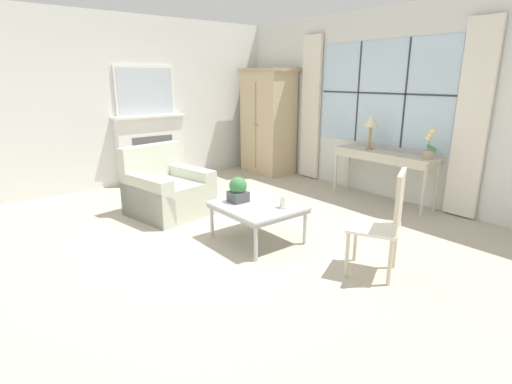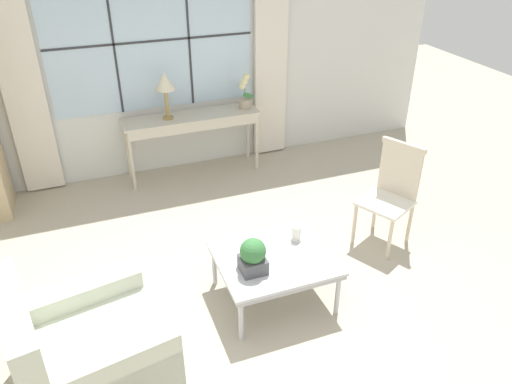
{
  "view_description": "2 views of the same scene",
  "coord_description": "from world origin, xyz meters",
  "px_view_note": "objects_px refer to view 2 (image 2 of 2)",
  "views": [
    {
      "loc": [
        3.68,
        -2.34,
        1.79
      ],
      "look_at": [
        0.41,
        0.25,
        0.6
      ],
      "focal_mm": 28.0,
      "sensor_mm": 36.0,
      "label": 1
    },
    {
      "loc": [
        -0.9,
        -2.63,
        2.91
      ],
      "look_at": [
        0.3,
        0.54,
        0.92
      ],
      "focal_mm": 35.0,
      "sensor_mm": 36.0,
      "label": 2
    }
  ],
  "objects_px": {
    "coffee_table": "(274,261)",
    "table_lamp": "(165,84)",
    "pillar_candle": "(296,234)",
    "potted_orchid": "(245,95)",
    "potted_plant_small": "(253,256)",
    "side_chair_wooden": "(392,189)",
    "console_table": "(192,122)",
    "armchair_upholstered": "(88,353)"
  },
  "relations": [
    {
      "from": "coffee_table",
      "to": "table_lamp",
      "type": "bearing_deg",
      "value": 97.43
    },
    {
      "from": "table_lamp",
      "to": "coffee_table",
      "type": "height_order",
      "value": "table_lamp"
    },
    {
      "from": "coffee_table",
      "to": "pillar_candle",
      "type": "xyz_separation_m",
      "value": [
        0.26,
        0.15,
        0.1
      ]
    },
    {
      "from": "potted_orchid",
      "to": "coffee_table",
      "type": "bearing_deg",
      "value": -104.33
    },
    {
      "from": "potted_orchid",
      "to": "potted_plant_small",
      "type": "bearing_deg",
      "value": -108.38
    },
    {
      "from": "potted_plant_small",
      "to": "pillar_candle",
      "type": "relative_size",
      "value": 2.01
    },
    {
      "from": "side_chair_wooden",
      "to": "pillar_candle",
      "type": "height_order",
      "value": "side_chair_wooden"
    },
    {
      "from": "pillar_candle",
      "to": "table_lamp",
      "type": "bearing_deg",
      "value": 104.29
    },
    {
      "from": "side_chair_wooden",
      "to": "potted_orchid",
      "type": "bearing_deg",
      "value": 110.25
    },
    {
      "from": "console_table",
      "to": "table_lamp",
      "type": "height_order",
      "value": "table_lamp"
    },
    {
      "from": "table_lamp",
      "to": "potted_orchid",
      "type": "relative_size",
      "value": 1.28
    },
    {
      "from": "potted_orchid",
      "to": "potted_plant_small",
      "type": "relative_size",
      "value": 1.46
    },
    {
      "from": "armchair_upholstered",
      "to": "potted_orchid",
      "type": "bearing_deg",
      "value": 52.85
    },
    {
      "from": "potted_orchid",
      "to": "table_lamp",
      "type": "bearing_deg",
      "value": -179.74
    },
    {
      "from": "table_lamp",
      "to": "potted_plant_small",
      "type": "bearing_deg",
      "value": -87.85
    },
    {
      "from": "console_table",
      "to": "coffee_table",
      "type": "height_order",
      "value": "console_table"
    },
    {
      "from": "armchair_upholstered",
      "to": "potted_plant_small",
      "type": "bearing_deg",
      "value": 11.51
    },
    {
      "from": "table_lamp",
      "to": "side_chair_wooden",
      "type": "bearing_deg",
      "value": -50.2
    },
    {
      "from": "potted_orchid",
      "to": "potted_plant_small",
      "type": "distance_m",
      "value": 2.69
    },
    {
      "from": "console_table",
      "to": "potted_plant_small",
      "type": "height_order",
      "value": "console_table"
    },
    {
      "from": "side_chair_wooden",
      "to": "armchair_upholstered",
      "type": "bearing_deg",
      "value": -165.02
    },
    {
      "from": "armchair_upholstered",
      "to": "side_chair_wooden",
      "type": "bearing_deg",
      "value": 14.98
    },
    {
      "from": "pillar_candle",
      "to": "side_chair_wooden",
      "type": "bearing_deg",
      "value": 12.92
    },
    {
      "from": "coffee_table",
      "to": "pillar_candle",
      "type": "distance_m",
      "value": 0.32
    },
    {
      "from": "potted_orchid",
      "to": "side_chair_wooden",
      "type": "height_order",
      "value": "potted_orchid"
    },
    {
      "from": "console_table",
      "to": "armchair_upholstered",
      "type": "height_order",
      "value": "armchair_upholstered"
    },
    {
      "from": "armchair_upholstered",
      "to": "side_chair_wooden",
      "type": "relative_size",
      "value": 1.07
    },
    {
      "from": "table_lamp",
      "to": "armchair_upholstered",
      "type": "xyz_separation_m",
      "value": [
        -1.18,
        -2.79,
        -0.86
      ]
    },
    {
      "from": "potted_orchid",
      "to": "coffee_table",
      "type": "distance_m",
      "value": 2.56
    },
    {
      "from": "potted_orchid",
      "to": "pillar_candle",
      "type": "height_order",
      "value": "potted_orchid"
    },
    {
      "from": "armchair_upholstered",
      "to": "coffee_table",
      "type": "height_order",
      "value": "armchair_upholstered"
    },
    {
      "from": "armchair_upholstered",
      "to": "side_chair_wooden",
      "type": "height_order",
      "value": "side_chair_wooden"
    },
    {
      "from": "console_table",
      "to": "potted_plant_small",
      "type": "distance_m",
      "value": 2.54
    },
    {
      "from": "table_lamp",
      "to": "potted_plant_small",
      "type": "xyz_separation_m",
      "value": [
        0.1,
        -2.53,
        -0.59
      ]
    },
    {
      "from": "potted_orchid",
      "to": "armchair_upholstered",
      "type": "relative_size",
      "value": 0.39
    },
    {
      "from": "armchair_upholstered",
      "to": "pillar_candle",
      "type": "bearing_deg",
      "value": 16.26
    },
    {
      "from": "table_lamp",
      "to": "pillar_candle",
      "type": "height_order",
      "value": "table_lamp"
    },
    {
      "from": "table_lamp",
      "to": "potted_orchid",
      "type": "xyz_separation_m",
      "value": [
        0.94,
        0.0,
        -0.25
      ]
    },
    {
      "from": "side_chair_wooden",
      "to": "potted_plant_small",
      "type": "xyz_separation_m",
      "value": [
        -1.59,
        -0.51,
        0.01
      ]
    },
    {
      "from": "potted_plant_small",
      "to": "console_table",
      "type": "bearing_deg",
      "value": 86.05
    },
    {
      "from": "armchair_upholstered",
      "to": "table_lamp",
      "type": "bearing_deg",
      "value": 67.08
    },
    {
      "from": "side_chair_wooden",
      "to": "coffee_table",
      "type": "relative_size",
      "value": 1.1
    }
  ]
}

